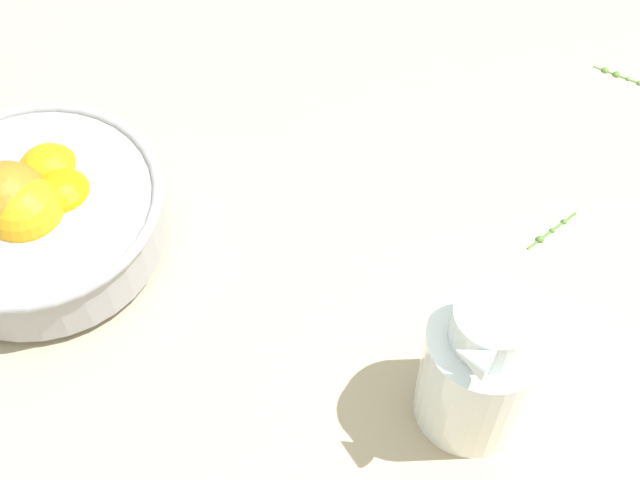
% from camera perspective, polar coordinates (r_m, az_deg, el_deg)
% --- Properties ---
extents(ground_plane, '(1.24, 1.07, 0.03)m').
position_cam_1_polar(ground_plane, '(0.98, 1.41, -4.20)').
color(ground_plane, tan).
extents(fruit_bowl, '(0.27, 0.27, 0.12)m').
position_cam_1_polar(fruit_bowl, '(1.01, -17.01, 1.51)').
color(fruit_bowl, '#99999E').
rests_on(fruit_bowl, ground_plane).
extents(juice_pitcher, '(0.12, 0.13, 0.18)m').
position_cam_1_polar(juice_pitcher, '(0.86, 9.75, -8.07)').
color(juice_pitcher, white).
rests_on(juice_pitcher, ground_plane).
extents(herb_sprig_0, '(0.06, 0.05, 0.01)m').
position_cam_1_polar(herb_sprig_0, '(1.23, 17.95, 9.69)').
color(herb_sprig_0, '#527B3A').
rests_on(herb_sprig_0, ground_plane).
extents(herb_sprig_1, '(0.07, 0.04, 0.01)m').
position_cam_1_polar(herb_sprig_1, '(1.04, 13.97, 0.51)').
color(herb_sprig_1, '#4A7432').
rests_on(herb_sprig_1, ground_plane).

